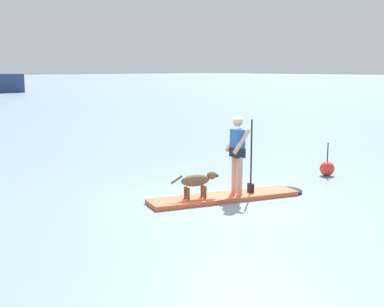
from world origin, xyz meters
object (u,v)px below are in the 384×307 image
person_paddler (238,149)px  dog (197,181)px  marker_buoy (327,168)px  paddleboard (233,196)px

person_paddler → dog: (-0.90, 0.34, -0.62)m
dog → marker_buoy: size_ratio=1.20×
paddleboard → person_paddler: size_ratio=2.14×
paddleboard → dog: dog is taller
marker_buoy → person_paddler: bearing=178.8°
paddleboard → person_paddler: person_paddler is taller
person_paddler → marker_buoy: size_ratio=1.93×
dog → marker_buoy: (4.43, -0.42, -0.28)m
person_paddler → marker_buoy: bearing=-1.2°
paddleboard → dog: bearing=159.3°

